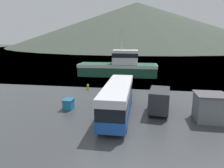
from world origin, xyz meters
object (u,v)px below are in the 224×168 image
Objects in this scene: fishing_boat at (119,66)px; storage_bin at (69,104)px; tour_bus at (118,98)px; dock_kiosk at (210,107)px; delivery_van at (159,99)px.

fishing_boat is 12.25× the size of storage_bin.
storage_bin is at bearing 170.20° from fishing_boat.
tour_bus is 3.75× the size of dock_kiosk.
fishing_boat reaches higher than tour_bus.
fishing_boat is at bearing 117.87° from dock_kiosk.
tour_bus reaches higher than dock_kiosk.
fishing_boat reaches higher than storage_bin.
delivery_van is at bearing 159.14° from dock_kiosk.
tour_bus is 8.90m from dock_kiosk.
delivery_van reaches higher than storage_bin.
storage_bin is 14.61m from dock_kiosk.
fishing_boat is at bearing 115.59° from delivery_van.
tour_bus is 8.08× the size of storage_bin.
storage_bin is (-9.98, -0.96, -0.74)m from delivery_van.
fishing_boat is at bearing 96.10° from tour_bus.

